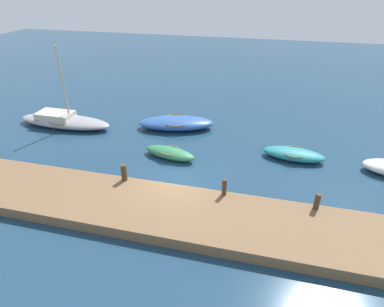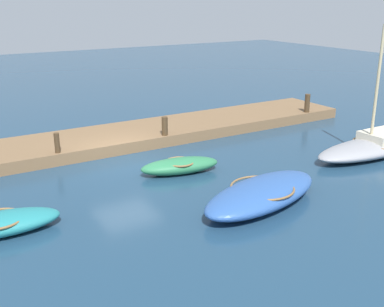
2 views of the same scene
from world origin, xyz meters
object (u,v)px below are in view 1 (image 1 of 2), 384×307
Objects in this scene: dinghy_green at (170,153)px; mooring_post_mid_east at (224,187)px; rowboat_teal at (294,154)px; mooring_post_mid_west at (124,172)px; sailboat_grey at (64,120)px; mooring_post_east at (317,201)px; motorboat_blue at (176,123)px.

dinghy_green is 5.01m from mooring_post_mid_east.
mooring_post_mid_west reaches higher than rowboat_teal.
sailboat_grey is (-15.15, 0.79, 0.11)m from rowboat_teal.
mooring_post_east is (8.77, 0.00, -0.06)m from mooring_post_mid_west.
rowboat_teal is 9.44m from mooring_post_mid_west.
dinghy_green is (8.34, -2.37, -0.11)m from sailboat_grey.
mooring_post_east reaches higher than motorboat_blue.
sailboat_grey is 1.24× the size of motorboat_blue.
rowboat_teal is at bearing 98.78° from mooring_post_east.
mooring_post_mid_west is at bearing -143.00° from rowboat_teal.
mooring_post_east is (7.57, -3.40, 0.55)m from dinghy_green.
sailboat_grey is 9.21× the size of mooring_post_east.
mooring_post_mid_west reaches higher than motorboat_blue.
motorboat_blue is at bearing 121.19° from mooring_post_mid_east.
motorboat_blue is at bearing 11.52° from sailboat_grey.
mooring_post_mid_east reaches higher than motorboat_blue.
motorboat_blue is at bearing 138.85° from mooring_post_east.
sailboat_grey is at bearing 175.67° from dinghy_green.
mooring_post_east is at bearing -54.89° from motorboat_blue.
mooring_post_mid_east is at bearing -72.55° from motorboat_blue.
dinghy_green is 3.99× the size of mooring_post_mid_east.
sailboat_grey is 13.31m from mooring_post_mid_east.
rowboat_teal is at bearing -30.77° from motorboat_blue.
mooring_post_mid_east reaches higher than mooring_post_east.
sailboat_grey is 16.94m from mooring_post_east.
sailboat_grey is 7.95× the size of mooring_post_mid_west.
mooring_post_east is (8.36, -7.30, 0.46)m from motorboat_blue.
mooring_post_mid_west reaches higher than mooring_post_east.
sailboat_grey is 8.28× the size of mooring_post_mid_east.
motorboat_blue is 6.65× the size of mooring_post_mid_east.
mooring_post_mid_east is (4.42, -7.30, 0.50)m from motorboat_blue.
motorboat_blue is at bearing 86.80° from mooring_post_mid_west.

